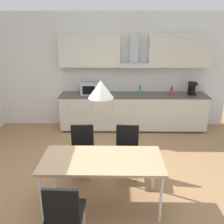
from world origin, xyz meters
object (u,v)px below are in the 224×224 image
object	(u,v)px
pendant_lamp	(101,89)
chair_far_right	(127,146)
dining_table	(102,162)
bottle_red	(171,91)
microwave	(91,89)
bottle_green	(140,90)
chair_near_left	(64,210)
coffee_maker	(192,88)
chair_far_left	(82,146)

from	to	relation	value
pendant_lamp	chair_far_right	bearing A→B (deg)	64.11
dining_table	bottle_red	bearing A→B (deg)	61.62
microwave	bottle_red	distance (m)	1.92
microwave	bottle_red	bearing A→B (deg)	-1.17
chair_far_right	pendant_lamp	size ratio (longest dim) A/B	2.72
bottle_green	chair_near_left	distance (m)	3.83
bottle_green	chair_near_left	world-z (taller)	bottle_green
coffee_maker	bottle_red	distance (m)	0.51
microwave	dining_table	distance (m)	2.88
bottle_red	pendant_lamp	size ratio (longest dim) A/B	0.67
bottle_red	chair_far_right	xyz separation A→B (m)	(-1.13, -2.01, -0.45)
dining_table	pendant_lamp	size ratio (longest dim) A/B	5.18
microwave	chair_near_left	size ratio (longest dim) A/B	0.55
chair_near_left	chair_far_left	world-z (taller)	same
coffee_maker	chair_far_left	world-z (taller)	coffee_maker
coffee_maker	chair_far_right	xyz separation A→B (m)	(-1.63, -2.08, -0.51)
bottle_green	bottle_red	distance (m)	0.75
coffee_maker	dining_table	bearing A→B (deg)	-125.13
bottle_red	chair_far_left	xyz separation A→B (m)	(-1.89, -2.01, -0.45)
pendant_lamp	dining_table	bearing A→B (deg)	104.04
dining_table	chair_near_left	distance (m)	0.88
bottle_red	dining_table	bearing A→B (deg)	-118.38
microwave	bottle_red	world-z (taller)	microwave
chair_far_right	pendant_lamp	xyz separation A→B (m)	(-0.38, -0.78, 1.17)
coffee_maker	chair_near_left	world-z (taller)	coffee_maker
microwave	chair_far_right	size ratio (longest dim) A/B	0.55
chair_far_right	bottle_red	bearing A→B (deg)	60.69
bottle_red	chair_far_right	bearing A→B (deg)	-119.31
pendant_lamp	coffee_maker	bearing A→B (deg)	54.87
microwave	pendant_lamp	xyz separation A→B (m)	(0.41, -2.83, 0.67)
microwave	bottle_green	xyz separation A→B (m)	(1.17, 0.02, -0.05)
bottle_red	dining_table	size ratio (longest dim) A/B	0.13
bottle_green	chair_far_right	distance (m)	2.16
microwave	pendant_lamp	distance (m)	2.94
chair_near_left	dining_table	bearing A→B (deg)	64.28
bottle_green	chair_near_left	size ratio (longest dim) A/B	0.26
microwave	chair_far_right	bearing A→B (deg)	-68.97
coffee_maker	dining_table	xyz separation A→B (m)	(-2.01, -2.86, -0.36)
coffee_maker	bottle_green	xyz separation A→B (m)	(-1.25, -0.01, -0.05)
dining_table	bottle_green	bearing A→B (deg)	75.02
microwave	dining_table	size ratio (longest dim) A/B	0.29
coffee_maker	pendant_lamp	distance (m)	3.56
coffee_maker	chair_far_left	xyz separation A→B (m)	(-2.39, -2.08, -0.51)
bottle_green	chair_far_right	bearing A→B (deg)	-100.53
pendant_lamp	bottle_red	bearing A→B (deg)	61.62
dining_table	chair_far_right	world-z (taller)	chair_far_right
chair_far_left	chair_near_left	bearing A→B (deg)	-89.94
microwave	bottle_green	size ratio (longest dim) A/B	2.16
coffee_maker	chair_near_left	xyz separation A→B (m)	(-2.39, -3.64, -0.51)
coffee_maker	chair_far_left	bearing A→B (deg)	-138.95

